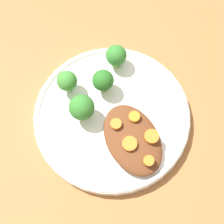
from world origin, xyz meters
TOP-DOWN VIEW (x-y plane):
  - ground_plane at (0.00, 0.00)m, footprint 4.00×4.00m
  - plate at (0.00, 0.00)m, footprint 0.28×0.28m
  - stew_mound at (-0.06, -0.01)m, footprint 0.14×0.09m
  - broccoli_floret_0 at (0.05, -0.01)m, footprint 0.04×0.04m
  - broccoli_floret_1 at (0.08, 0.05)m, footprint 0.04×0.04m
  - broccoli_floret_2 at (0.02, 0.05)m, footprint 0.05×0.05m
  - broccoli_floret_3 at (0.09, -0.05)m, footprint 0.04×0.04m
  - carrot_slice_0 at (-0.07, -0.04)m, footprint 0.03×0.03m
  - carrot_slice_1 at (-0.07, -0.00)m, footprint 0.03×0.03m
  - carrot_slice_2 at (-0.03, 0.01)m, footprint 0.02×0.02m
  - carrot_slice_3 at (-0.03, -0.03)m, footprint 0.02×0.02m
  - carrot_slice_4 at (-0.11, -0.02)m, footprint 0.02×0.02m

SIDE VIEW (x-z plane):
  - ground_plane at x=0.00m, z-range 0.00..0.00m
  - plate at x=0.00m, z-range 0.00..0.03m
  - stew_mound at x=-0.06m, z-range 0.02..0.04m
  - carrot_slice_4 at x=-0.11m, z-range 0.04..0.05m
  - carrot_slice_3 at x=-0.03m, z-range 0.04..0.05m
  - carrot_slice_1 at x=-0.07m, z-range 0.04..0.05m
  - carrot_slice_2 at x=-0.03m, z-range 0.04..0.05m
  - carrot_slice_0 at x=-0.07m, z-range 0.04..0.05m
  - broccoli_floret_3 at x=0.09m, z-range 0.02..0.07m
  - broccoli_floret_1 at x=0.08m, z-range 0.03..0.08m
  - broccoli_floret_0 at x=0.05m, z-range 0.03..0.08m
  - broccoli_floret_2 at x=0.02m, z-range 0.03..0.08m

